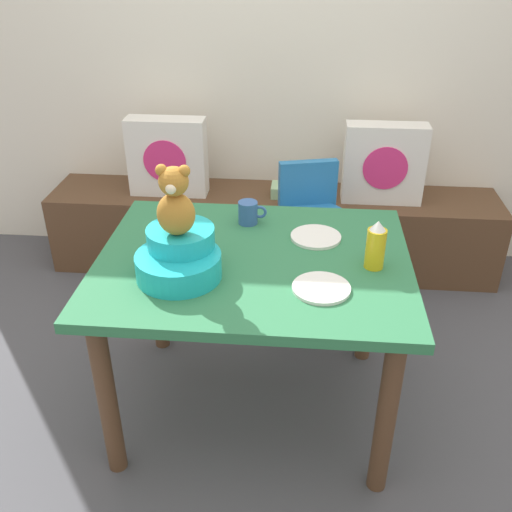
{
  "coord_description": "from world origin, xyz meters",
  "views": [
    {
      "loc": [
        0.17,
        -1.84,
        1.81
      ],
      "look_at": [
        0.0,
        0.1,
        0.69
      ],
      "focal_mm": 40.22,
      "sensor_mm": 36.0,
      "label": 1
    }
  ],
  "objects_px": {
    "teddy_bear": "(175,202)",
    "ketchup_bottle": "(376,246)",
    "dining_table": "(254,282)",
    "pillow_floral_left": "(168,157)",
    "dinner_plate_far": "(321,288)",
    "dinner_plate_near": "(316,237)",
    "highchair": "(312,220)",
    "coffee_mug": "(249,213)",
    "book_stack": "(289,190)",
    "pillow_floral_right": "(384,164)",
    "infant_seat_teal": "(179,256)"
  },
  "relations": [
    {
      "from": "dining_table",
      "to": "ketchup_bottle",
      "type": "height_order",
      "value": "ketchup_bottle"
    },
    {
      "from": "pillow_floral_left",
      "to": "dinner_plate_far",
      "type": "height_order",
      "value": "pillow_floral_left"
    },
    {
      "from": "highchair",
      "to": "dinner_plate_far",
      "type": "bearing_deg",
      "value": -88.66
    },
    {
      "from": "teddy_bear",
      "to": "dinner_plate_near",
      "type": "xyz_separation_m",
      "value": [
        0.48,
        0.31,
        -0.27
      ]
    },
    {
      "from": "book_stack",
      "to": "dinner_plate_far",
      "type": "distance_m",
      "value": 1.44
    },
    {
      "from": "pillow_floral_right",
      "to": "infant_seat_teal",
      "type": "relative_size",
      "value": 1.33
    },
    {
      "from": "highchair",
      "to": "coffee_mug",
      "type": "bearing_deg",
      "value": -119.15
    },
    {
      "from": "teddy_bear",
      "to": "dinner_plate_near",
      "type": "height_order",
      "value": "teddy_bear"
    },
    {
      "from": "dining_table",
      "to": "teddy_bear",
      "type": "bearing_deg",
      "value": -151.26
    },
    {
      "from": "dining_table",
      "to": "teddy_bear",
      "type": "height_order",
      "value": "teddy_bear"
    },
    {
      "from": "coffee_mug",
      "to": "teddy_bear",
      "type": "bearing_deg",
      "value": -115.46
    },
    {
      "from": "pillow_floral_left",
      "to": "pillow_floral_right",
      "type": "relative_size",
      "value": 1.0
    },
    {
      "from": "dining_table",
      "to": "highchair",
      "type": "height_order",
      "value": "highchair"
    },
    {
      "from": "pillow_floral_right",
      "to": "dinner_plate_near",
      "type": "distance_m",
      "value": 1.09
    },
    {
      "from": "coffee_mug",
      "to": "dinner_plate_near",
      "type": "height_order",
      "value": "coffee_mug"
    },
    {
      "from": "teddy_bear",
      "to": "ketchup_bottle",
      "type": "relative_size",
      "value": 1.35
    },
    {
      "from": "highchair",
      "to": "teddy_bear",
      "type": "distance_m",
      "value": 1.14
    },
    {
      "from": "book_stack",
      "to": "dinner_plate_near",
      "type": "bearing_deg",
      "value": -82.25
    },
    {
      "from": "dining_table",
      "to": "dinner_plate_far",
      "type": "distance_m",
      "value": 0.34
    },
    {
      "from": "dinner_plate_near",
      "to": "pillow_floral_right",
      "type": "bearing_deg",
      "value": 69.66
    },
    {
      "from": "pillow_floral_right",
      "to": "teddy_bear",
      "type": "relative_size",
      "value": 1.76
    },
    {
      "from": "highchair",
      "to": "infant_seat_teal",
      "type": "bearing_deg",
      "value": -117.49
    },
    {
      "from": "dining_table",
      "to": "teddy_bear",
      "type": "distance_m",
      "value": 0.48
    },
    {
      "from": "teddy_bear",
      "to": "dinner_plate_near",
      "type": "bearing_deg",
      "value": 33.02
    },
    {
      "from": "dinner_plate_near",
      "to": "coffee_mug",
      "type": "bearing_deg",
      "value": 158.26
    },
    {
      "from": "book_stack",
      "to": "ketchup_bottle",
      "type": "bearing_deg",
      "value": -74.28
    },
    {
      "from": "teddy_bear",
      "to": "coffee_mug",
      "type": "distance_m",
      "value": 0.52
    },
    {
      "from": "ketchup_bottle",
      "to": "teddy_bear",
      "type": "bearing_deg",
      "value": -170.92
    },
    {
      "from": "book_stack",
      "to": "infant_seat_teal",
      "type": "height_order",
      "value": "infant_seat_teal"
    },
    {
      "from": "dinner_plate_far",
      "to": "pillow_floral_left",
      "type": "bearing_deg",
      "value": 121.5
    },
    {
      "from": "highchair",
      "to": "infant_seat_teal",
      "type": "distance_m",
      "value": 1.07
    },
    {
      "from": "pillow_floral_right",
      "to": "dining_table",
      "type": "distance_m",
      "value": 1.34
    },
    {
      "from": "highchair",
      "to": "book_stack",
      "type": "bearing_deg",
      "value": 107.37
    },
    {
      "from": "teddy_bear",
      "to": "dinner_plate_far",
      "type": "bearing_deg",
      "value": -6.65
    },
    {
      "from": "pillow_floral_right",
      "to": "dinner_plate_far",
      "type": "bearing_deg",
      "value": -104.52
    },
    {
      "from": "dinner_plate_near",
      "to": "teddy_bear",
      "type": "bearing_deg",
      "value": -146.98
    },
    {
      "from": "infant_seat_teal",
      "to": "dinner_plate_near",
      "type": "xyz_separation_m",
      "value": [
        0.48,
        0.31,
        -0.07
      ]
    },
    {
      "from": "pillow_floral_right",
      "to": "dining_table",
      "type": "bearing_deg",
      "value": -117.02
    },
    {
      "from": "ketchup_bottle",
      "to": "coffee_mug",
      "type": "height_order",
      "value": "ketchup_bottle"
    },
    {
      "from": "book_stack",
      "to": "dinner_plate_far",
      "type": "xyz_separation_m",
      "value": [
        0.16,
        -1.41,
        0.25
      ]
    },
    {
      "from": "teddy_bear",
      "to": "dinner_plate_far",
      "type": "xyz_separation_m",
      "value": [
        0.5,
        -0.06,
        -0.27
      ]
    },
    {
      "from": "pillow_floral_right",
      "to": "highchair",
      "type": "height_order",
      "value": "pillow_floral_right"
    },
    {
      "from": "coffee_mug",
      "to": "pillow_floral_right",
      "type": "bearing_deg",
      "value": 54.14
    },
    {
      "from": "pillow_floral_left",
      "to": "dining_table",
      "type": "bearing_deg",
      "value": -63.27
    },
    {
      "from": "dinner_plate_near",
      "to": "infant_seat_teal",
      "type": "bearing_deg",
      "value": -147.02
    },
    {
      "from": "pillow_floral_left",
      "to": "dinner_plate_near",
      "type": "relative_size",
      "value": 2.2
    },
    {
      "from": "pillow_floral_right",
      "to": "coffee_mug",
      "type": "distance_m",
      "value": 1.12
    },
    {
      "from": "ketchup_bottle",
      "to": "coffee_mug",
      "type": "bearing_deg",
      "value": 147.24
    },
    {
      "from": "pillow_floral_left",
      "to": "teddy_bear",
      "type": "relative_size",
      "value": 1.76
    },
    {
      "from": "pillow_floral_left",
      "to": "infant_seat_teal",
      "type": "height_order",
      "value": "same"
    }
  ]
}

